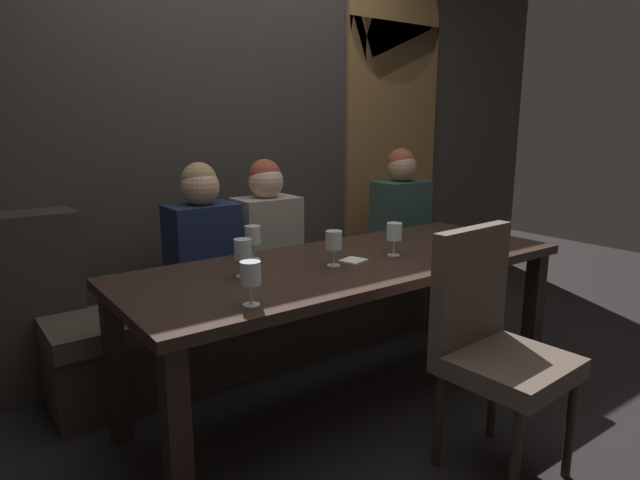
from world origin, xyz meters
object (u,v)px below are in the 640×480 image
object	(u,v)px
banquette_bench	(275,318)
diner_far_end	(400,208)
dining_table	(350,277)
wine_glass_near_right	(250,274)
wine_glass_near_left	(243,250)
chair_near_side	(491,336)
diner_bearded	(267,226)
wine_glass_far_left	(394,233)
wine_glass_center_back	(253,236)
wine_glass_end_right	(334,241)
diner_redhead	(202,236)

from	to	relation	value
banquette_bench	diner_far_end	distance (m)	1.15
dining_table	wine_glass_near_right	bearing A→B (deg)	-157.29
wine_glass_near_left	chair_near_side	bearing A→B (deg)	-48.41
diner_far_end	diner_bearded	bearing A→B (deg)	176.96
wine_glass_far_left	wine_glass_near_left	size ratio (longest dim) A/B	1.00
dining_table	banquette_bench	size ratio (longest dim) A/B	0.88
banquette_bench	wine_glass_far_left	world-z (taller)	wine_glass_far_left
wine_glass_center_back	wine_glass_near_right	bearing A→B (deg)	-120.06
dining_table	banquette_bench	world-z (taller)	dining_table
diner_far_end	wine_glass_near_right	xyz separation A→B (m)	(-1.70, -0.97, 0.05)
chair_near_side	wine_glass_far_left	world-z (taller)	chair_near_side
wine_glass_center_back	wine_glass_far_left	world-z (taller)	same
banquette_bench	wine_glass_end_right	size ratio (longest dim) A/B	15.24
wine_glass_far_left	wine_glass_near_right	world-z (taller)	same
wine_glass_far_left	wine_glass_near_left	world-z (taller)	same
wine_glass_center_back	wine_glass_end_right	xyz separation A→B (m)	(0.24, -0.32, 0.00)
wine_glass_far_left	dining_table	bearing A→B (deg)	164.97
dining_table	wine_glass_far_left	distance (m)	0.31
wine_glass_far_left	wine_glass_near_left	distance (m)	0.78
chair_near_side	wine_glass_near_left	xyz separation A→B (m)	(-0.69, 0.77, 0.30)
diner_far_end	wine_glass_center_back	xyz separation A→B (m)	(-1.36, -0.39, 0.05)
chair_near_side	diner_bearded	size ratio (longest dim) A/B	1.34
dining_table	wine_glass_end_right	bearing A→B (deg)	-162.89
diner_redhead	wine_glass_end_right	bearing A→B (deg)	-65.89
diner_bearded	diner_far_end	world-z (taller)	diner_far_end
diner_bearded	wine_glass_far_left	world-z (taller)	diner_bearded
dining_table	banquette_bench	xyz separation A→B (m)	(0.00, 0.70, -0.42)
chair_near_side	diner_far_end	world-z (taller)	diner_far_end
chair_near_side	dining_table	bearing A→B (deg)	100.75
banquette_bench	wine_glass_near_right	size ratio (longest dim) A/B	15.24
dining_table	chair_near_side	xyz separation A→B (m)	(0.14, -0.72, -0.09)
wine_glass_near_left	wine_glass_center_back	bearing A→B (deg)	52.46
diner_redhead	wine_glass_center_back	size ratio (longest dim) A/B	4.48
wine_glass_near_right	wine_glass_near_left	bearing A→B (deg)	65.71
diner_far_end	wine_glass_near_left	size ratio (longest dim) A/B	4.65
wine_glass_near_left	diner_bearded	bearing A→B (deg)	52.44
dining_table	wine_glass_near_right	world-z (taller)	wine_glass_near_right
wine_glass_end_right	wine_glass_far_left	bearing A→B (deg)	-3.36
diner_bearded	wine_glass_far_left	distance (m)	0.83
banquette_bench	wine_glass_far_left	bearing A→B (deg)	-73.32
diner_bearded	wine_glass_end_right	world-z (taller)	diner_bearded
banquette_bench	wine_glass_near_right	bearing A→B (deg)	-125.30
diner_bearded	wine_glass_far_left	size ratio (longest dim) A/B	4.45
wine_glass_center_back	wine_glass_end_right	bearing A→B (deg)	-53.59
dining_table	wine_glass_end_right	world-z (taller)	wine_glass_end_right
wine_glass_near_right	wine_glass_center_back	bearing A→B (deg)	59.94
wine_glass_end_right	wine_glass_far_left	xyz separation A→B (m)	(0.36, -0.02, -0.00)
banquette_bench	dining_table	bearing A→B (deg)	-90.00
dining_table	diner_far_end	world-z (taller)	diner_far_end
diner_far_end	wine_glass_end_right	distance (m)	1.33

